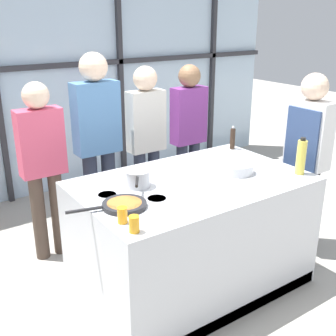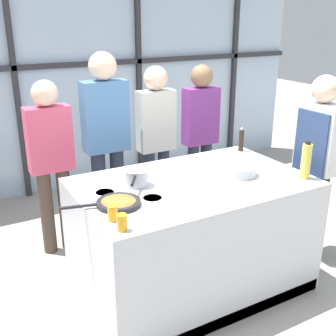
% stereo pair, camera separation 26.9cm
% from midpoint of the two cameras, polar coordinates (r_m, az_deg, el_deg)
% --- Properties ---
extents(ground_plane, '(18.00, 18.00, 0.00)m').
position_cam_midpoint_polar(ground_plane, '(3.62, 0.88, -15.36)').
color(ground_plane, '#ADA89E').
extents(back_window_wall, '(6.40, 0.10, 2.80)m').
position_cam_midpoint_polar(back_window_wall, '(5.31, -15.66, 11.83)').
color(back_window_wall, silver).
rests_on(back_window_wall, ground_plane).
extents(demo_island, '(1.74, 1.10, 0.92)m').
position_cam_midpoint_polar(demo_island, '(3.37, 0.93, -8.99)').
color(demo_island, silver).
rests_on(demo_island, ground_plane).
extents(chef, '(0.23, 0.39, 1.65)m').
position_cam_midpoint_polar(chef, '(3.87, 16.39, 1.96)').
color(chef, black).
rests_on(chef, ground_plane).
extents(spectator_far_left, '(0.38, 0.22, 1.59)m').
position_cam_midpoint_polar(spectator_far_left, '(3.80, -18.58, 0.92)').
color(spectator_far_left, '#47382D').
rests_on(spectator_far_left, ground_plane).
extents(spectator_center_left, '(0.41, 0.25, 1.80)m').
position_cam_midpoint_polar(spectator_center_left, '(3.93, -11.49, 4.13)').
color(spectator_center_left, '#232838').
rests_on(spectator_center_left, ground_plane).
extents(spectator_center_right, '(0.37, 0.23, 1.65)m').
position_cam_midpoint_polar(spectator_center_right, '(4.17, -4.81, 4.22)').
color(spectator_center_right, '#232838').
rests_on(spectator_center_right, ground_plane).
extents(spectator_far_right, '(0.37, 0.23, 1.63)m').
position_cam_midpoint_polar(spectator_far_right, '(4.45, 1.07, 5.12)').
color(spectator_far_right, '#232838').
rests_on(spectator_far_right, ground_plane).
extents(frying_pan, '(0.52, 0.29, 0.04)m').
position_cam_midpoint_polar(frying_pan, '(2.76, -8.89, -4.99)').
color(frying_pan, '#232326').
rests_on(frying_pan, demo_island).
extents(saucepan, '(0.23, 0.30, 0.12)m').
position_cam_midpoint_polar(saucepan, '(3.05, -6.64, -1.41)').
color(saucepan, silver).
rests_on(saucepan, demo_island).
extents(white_plate, '(0.24, 0.24, 0.01)m').
position_cam_midpoint_polar(white_plate, '(3.57, 4.93, 0.87)').
color(white_plate, white).
rests_on(white_plate, demo_island).
extents(mixing_bowl, '(0.26, 0.26, 0.08)m').
position_cam_midpoint_polar(mixing_bowl, '(3.33, 7.07, -0.01)').
color(mixing_bowl, silver).
rests_on(mixing_bowl, demo_island).
extents(oil_bottle, '(0.07, 0.07, 0.30)m').
position_cam_midpoint_polar(oil_bottle, '(3.38, 15.44, 1.42)').
color(oil_bottle, '#E0CC4C').
rests_on(oil_bottle, demo_island).
extents(pepper_grinder, '(0.05, 0.05, 0.22)m').
position_cam_midpoint_polar(pepper_grinder, '(3.92, 6.81, 3.98)').
color(pepper_grinder, '#332319').
rests_on(pepper_grinder, demo_island).
extents(juice_glass_near, '(0.06, 0.06, 0.10)m').
position_cam_midpoint_polar(juice_glass_near, '(2.44, -7.79, -7.61)').
color(juice_glass_near, orange).
rests_on(juice_glass_near, demo_island).
extents(juice_glass_far, '(0.06, 0.06, 0.10)m').
position_cam_midpoint_polar(juice_glass_far, '(2.56, -9.23, -6.38)').
color(juice_glass_far, orange).
rests_on(juice_glass_far, demo_island).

